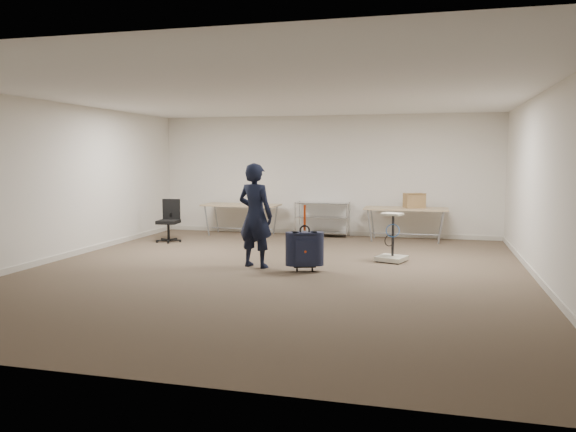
# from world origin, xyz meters

# --- Properties ---
(ground) EXTENTS (9.00, 9.00, 0.00)m
(ground) POSITION_xyz_m (0.00, 0.00, 0.00)
(ground) COLOR #433729
(ground) RESTS_ON ground
(room_shell) EXTENTS (8.00, 9.00, 9.00)m
(room_shell) POSITION_xyz_m (0.00, 1.38, 0.05)
(room_shell) COLOR silver
(room_shell) RESTS_ON ground
(folding_table_left) EXTENTS (1.80, 0.75, 0.73)m
(folding_table_left) POSITION_xyz_m (-1.90, 3.95, 0.68)
(folding_table_left) COLOR tan
(folding_table_left) RESTS_ON ground
(folding_table_right) EXTENTS (1.80, 0.75, 0.73)m
(folding_table_right) POSITION_xyz_m (1.90, 3.95, 0.68)
(folding_table_right) COLOR tan
(folding_table_right) RESTS_ON ground
(wire_shelf) EXTENTS (1.22, 0.47, 0.80)m
(wire_shelf) POSITION_xyz_m (0.00, 4.20, 0.44)
(wire_shelf) COLOR #B9BCC0
(wire_shelf) RESTS_ON ground
(person) EXTENTS (0.72, 0.57, 1.74)m
(person) POSITION_xyz_m (-0.39, 0.33, 0.87)
(person) COLOR black
(person) RESTS_ON ground
(suitcase) EXTENTS (0.44, 0.34, 1.07)m
(suitcase) POSITION_xyz_m (0.49, 0.15, 0.37)
(suitcase) COLOR #151D30
(suitcase) RESTS_ON ground
(office_chair) EXTENTS (0.56, 0.56, 0.92)m
(office_chair) POSITION_xyz_m (-3.08, 2.57, 0.28)
(office_chair) COLOR black
(office_chair) RESTS_ON ground
(equipment_cart) EXTENTS (0.59, 0.59, 0.86)m
(equipment_cart) POSITION_xyz_m (1.78, 1.40, 0.23)
(equipment_cart) COLOR beige
(equipment_cart) RESTS_ON ground
(cardboard_box) EXTENTS (0.51, 0.45, 0.31)m
(cardboard_box) POSITION_xyz_m (2.07, 4.04, 0.89)
(cardboard_box) COLOR #A57C4C
(cardboard_box) RESTS_ON folding_table_right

